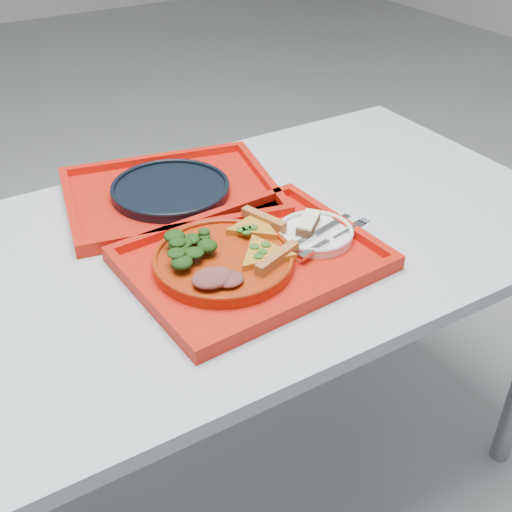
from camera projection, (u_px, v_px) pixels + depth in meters
name	position (u px, v px, depth m)	size (l,w,h in m)	color
ground	(213.00, 486.00, 1.68)	(10.00, 10.00, 0.00)	gray
table	(200.00, 279.00, 1.30)	(1.60, 0.80, 0.75)	#A2ABB6
tray_main	(252.00, 262.00, 1.21)	(0.45, 0.35, 0.01)	red
tray_far	(171.00, 196.00, 1.42)	(0.45, 0.35, 0.01)	red
dinner_plate	(223.00, 262.00, 1.18)	(0.26, 0.26, 0.02)	#9C280A
side_plate	(315.00, 235.00, 1.26)	(0.15, 0.15, 0.01)	white
navy_plate	(171.00, 190.00, 1.41)	(0.26, 0.26, 0.02)	black
pizza_slice_a	(264.00, 252.00, 1.18)	(0.12, 0.11, 0.02)	gold
pizza_slice_b	(254.00, 225.00, 1.25)	(0.12, 0.10, 0.02)	gold
salad_heap	(192.00, 244.00, 1.17)	(0.10, 0.09, 0.05)	black
meat_portion	(212.00, 278.00, 1.11)	(0.07, 0.06, 0.02)	brown
dessert_bar	(308.00, 223.00, 1.27)	(0.08, 0.07, 0.02)	#532C1B
knife	(319.00, 232.00, 1.25)	(0.18, 0.02, 0.01)	silver
fork	(333.00, 238.00, 1.23)	(0.18, 0.02, 0.01)	silver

